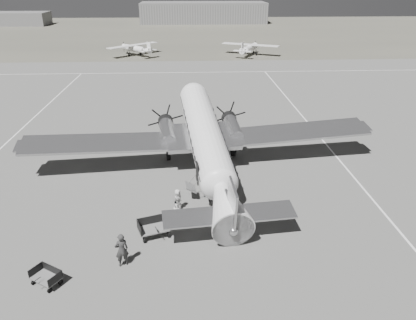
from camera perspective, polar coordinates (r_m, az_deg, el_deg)
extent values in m
plane|color=slate|center=(30.12, -1.01, -3.91)|extent=(260.00, 260.00, 0.00)
cube|color=white|center=(32.72, 20.52, -3.15)|extent=(0.15, 80.00, 0.01)
cube|color=white|center=(42.81, -26.39, 2.26)|extent=(0.15, 60.00, 0.01)
cube|color=white|center=(68.04, -2.20, 12.22)|extent=(90.00, 0.15, 0.01)
cube|color=#5B584C|center=(122.36, -2.63, 17.61)|extent=(260.00, 90.00, 0.01)
cube|color=slate|center=(147.07, -0.67, 19.93)|extent=(42.00, 14.00, 6.00)
cube|color=slate|center=(146.86, -0.68, 21.21)|extent=(42.00, 14.00, 0.60)
cube|color=slate|center=(152.04, -25.01, 17.58)|extent=(18.00, 10.00, 4.00)
imported|color=#2C2C2C|center=(22.58, -12.05, -12.26)|extent=(0.85, 0.72, 1.98)
imported|color=#B6B5B3|center=(26.20, -4.22, -6.66)|extent=(0.90, 0.96, 1.57)
imported|color=beige|center=(27.12, -4.28, -5.59)|extent=(0.71, 0.86, 1.51)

